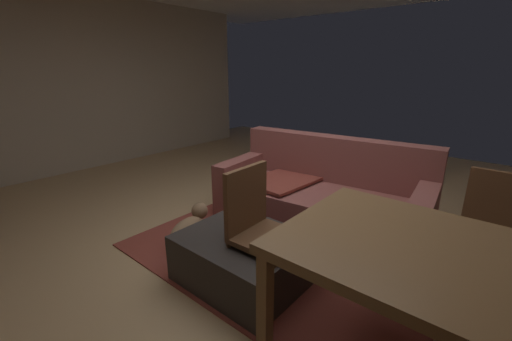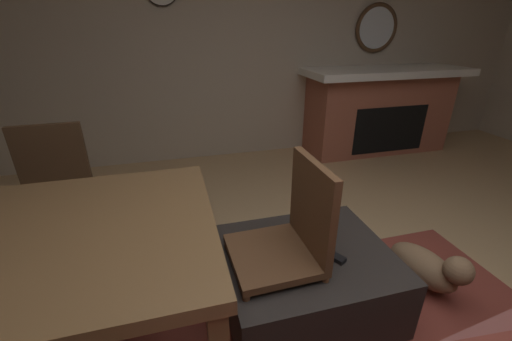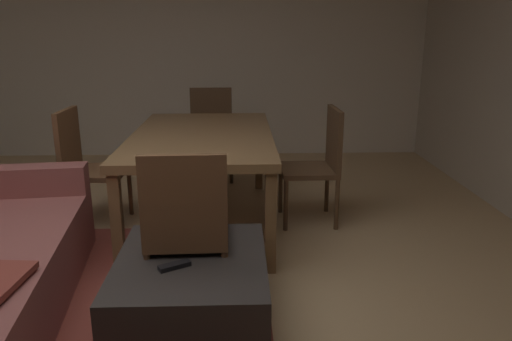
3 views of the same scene
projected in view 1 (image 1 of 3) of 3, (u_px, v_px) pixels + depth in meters
The scene contains 10 objects.
floor at pixel (274, 245), 3.08m from camera, with size 9.47×9.47×0.00m, color tan.
wall_left at pixel (75, 84), 5.10m from camera, with size 0.12×6.70×2.74m, color #B7A893.
area_rug at pixel (286, 249), 3.00m from camera, with size 2.60×2.00×0.01m, color brown.
couch at pixel (322, 197), 3.39m from camera, with size 2.18×1.16×0.91m.
ottoman_coffee_table at pixel (244, 259), 2.52m from camera, with size 0.92×0.77×0.38m, color #2D2826.
tv_remote at pixel (240, 228), 2.58m from camera, with size 0.05×0.16×0.02m, color black.
dining_table at pixel (479, 277), 1.51m from camera, with size 1.89×1.08×0.74m.
dining_chair_north at pixel (494, 232), 2.23m from camera, with size 0.45×0.45×0.93m.
dining_chair_west at pixel (258, 223), 2.37m from camera, with size 0.45×0.45×0.93m.
small_dog at pixel (190, 226), 3.06m from camera, with size 0.31×0.51×0.30m.
Camera 1 is at (1.63, -2.19, 1.60)m, focal length 22.78 mm.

